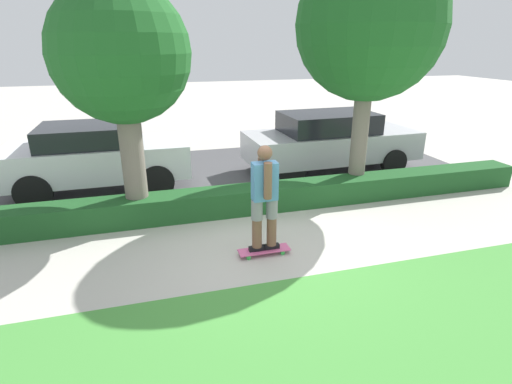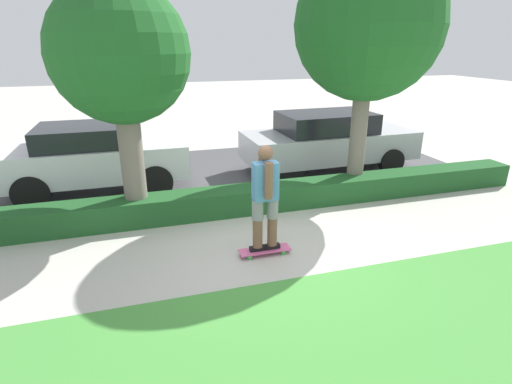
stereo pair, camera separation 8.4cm
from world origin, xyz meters
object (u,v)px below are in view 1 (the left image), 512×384
at_px(skateboard, 264,250).
at_px(parked_car_front, 97,156).
at_px(tree_mid, 370,27).
at_px(skater_person, 265,196).
at_px(tree_near, 121,57).
at_px(parked_car_middle, 331,140).

height_order(skateboard, parked_car_front, parked_car_front).
xyz_separation_m(skateboard, tree_mid, (2.75, 2.05, 3.42)).
height_order(skater_person, tree_near, tree_near).
height_order(skateboard, tree_mid, tree_mid).
relative_size(skateboard, tree_near, 0.20).
height_order(parked_car_front, parked_car_middle, parked_car_front).
bearing_deg(parked_car_front, parked_car_middle, 0.00).
relative_size(tree_mid, parked_car_middle, 1.10).
xyz_separation_m(tree_near, parked_car_middle, (4.92, 1.99, -2.18)).
relative_size(skater_person, tree_mid, 0.34).
bearing_deg(tree_mid, skateboard, -143.32).
bearing_deg(skateboard, tree_near, 135.39).
xyz_separation_m(skater_person, tree_near, (-1.92, 1.90, 1.98)).
relative_size(skater_person, parked_car_middle, 0.38).
distance_m(skateboard, parked_car_middle, 4.96).
bearing_deg(parked_car_middle, tree_near, -159.79).
relative_size(tree_near, parked_car_middle, 0.93).
relative_size(skater_person, parked_car_front, 0.43).
distance_m(parked_car_front, parked_car_middle, 5.76).
xyz_separation_m(tree_mid, parked_car_middle, (0.25, 1.84, -2.69)).
xyz_separation_m(tree_mid, parked_car_front, (-5.51, 1.81, -2.67)).
xyz_separation_m(skateboard, parked_car_front, (-2.76, 3.86, 0.76)).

